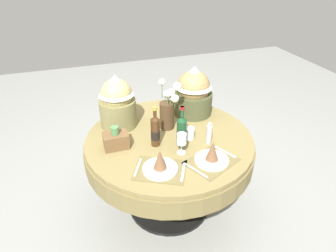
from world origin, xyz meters
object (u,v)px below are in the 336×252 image
Objects in this scene: place_setting_right at (212,156)px; gift_tub_back_left at (117,100)px; place_setting_left at (160,165)px; flower_vase at (168,109)px; gift_tub_back_right at (193,90)px; pepper_mill at (209,134)px; woven_basket_side_left at (116,140)px; tumbler_mid at (190,133)px; dining_table at (169,150)px; wine_bottle_left at (182,130)px; wine_bottle_centre at (155,131)px; wine_glass_right at (182,139)px.

gift_tub_back_left is at bearing 127.18° from place_setting_right.
flower_vase reaches higher than place_setting_left.
gift_tub_back_left is at bearing -179.39° from gift_tub_back_right.
woven_basket_side_left is at bearing 166.14° from pepper_mill.
flower_vase is at bearing 118.16° from tumbler_mid.
dining_table is 7.42× the size of woven_basket_side_left.
gift_tub_back_left is (-0.49, 0.37, 0.19)m from tumbler_mid.
flower_vase reaches higher than woven_basket_side_left.
gift_tub_back_right is 2.42× the size of woven_basket_side_left.
wine_bottle_left is (0.02, -0.26, -0.06)m from flower_vase.
place_setting_left is at bearing -134.53° from wine_bottle_left.
woven_basket_side_left is at bearing 147.75° from place_setting_right.
dining_table is at bearing 28.55° from wine_bottle_centre.
pepper_mill is at bearing 23.42° from place_setting_left.
place_setting_left is at bearing -113.61° from flower_vase.
flower_vase is 2.52× the size of wine_glass_right.
woven_basket_side_left reaches higher than place_setting_left.
wine_bottle_centre reaches higher than pepper_mill.
pepper_mill reaches higher than place_setting_left.
wine_bottle_centre is 1.74× the size of pepper_mill.
gift_tub_back_right is at bearing 31.30° from flower_vase.
wine_glass_right is at bearing -55.96° from gift_tub_back_left.
gift_tub_back_left is at bearing 103.17° from place_setting_left.
gift_tub_back_left reaches higher than wine_glass_right.
place_setting_right is 0.32m from tumbler_mid.
woven_basket_side_left is at bearing -178.75° from dining_table.
wine_bottle_centre is at bearing 133.80° from wine_glass_right.
gift_tub_back_left is (-0.16, 0.67, 0.19)m from place_setting_left.
gift_tub_back_left reaches higher than wine_bottle_centre.
place_setting_right is at bearing -52.82° from gift_tub_back_left.
wine_glass_right reaches higher than dining_table.
gift_tub_back_right reaches higher than woven_basket_side_left.
woven_basket_side_left is (-0.08, -0.31, -0.17)m from gift_tub_back_left.
wine_bottle_centre is at bearing 165.50° from wine_bottle_left.
gift_tub_back_left reaches higher than place_setting_right.
place_setting_right is 0.89m from gift_tub_back_left.
gift_tub_back_left is 2.46× the size of woven_basket_side_left.
place_setting_left is 0.87m from gift_tub_back_right.
place_setting_right is at bearing -64.82° from dining_table.
tumbler_mid is at bearing 29.72° from wine_bottle_left.
gift_tub_back_right is at bearing 58.36° from wine_bottle_left.
wine_glass_right reaches higher than tumbler_mid.
wine_bottle_left is at bearing 164.72° from pepper_mill.
wine_bottle_left is at bearing -85.03° from flower_vase.
woven_basket_side_left reaches higher than wine_glass_right.
wine_glass_right is (-0.17, 0.16, 0.07)m from place_setting_right.
place_setting_right is 0.95× the size of gift_tub_back_right.
flower_vase is 0.49m from woven_basket_side_left.
dining_table is at bearing 63.20° from place_setting_left.
wine_bottle_left reaches higher than tumbler_mid.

